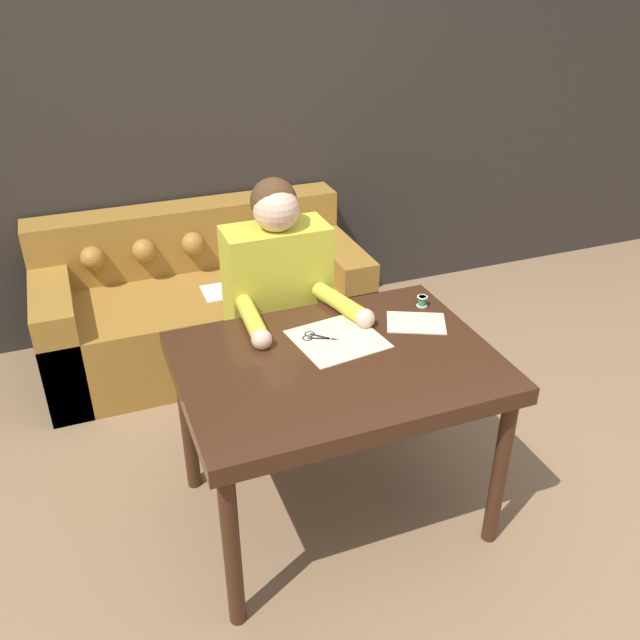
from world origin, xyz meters
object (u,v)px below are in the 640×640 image
Objects in this scene: couch at (203,305)px; person at (279,315)px; thread_spool at (422,301)px; dining_table at (337,377)px; scissors at (323,338)px.

person is (0.18, -0.87, 0.35)m from couch.
thread_spool is at bearing -59.61° from couch.
person is (-0.04, 0.59, -0.03)m from dining_table.
thread_spool is at bearing 11.46° from scissors.
thread_spool reaches higher than dining_table.
thread_spool is at bearing 26.95° from dining_table.
dining_table is at bearing -86.47° from person.
thread_spool reaches higher than couch.
scissors reaches higher than dining_table.
scissors is (0.00, 0.15, 0.09)m from dining_table.
dining_table is at bearing -153.05° from thread_spool.
person reaches higher than dining_table.
scissors is 5.12× the size of thread_spool.
person is 28.27× the size of thread_spool.
couch is 7.62× the size of scissors.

